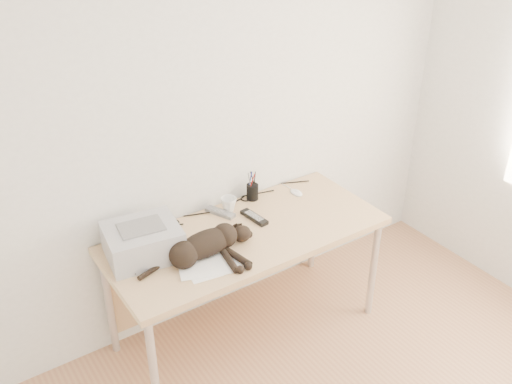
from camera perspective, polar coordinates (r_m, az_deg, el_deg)
wall_back at (r=3.25m, az=-4.55°, el=7.20°), size 3.50×0.00×3.50m
desk at (r=3.37m, az=-1.75°, el=-5.23°), size 1.60×0.70×0.74m
printer at (r=3.07m, az=-11.26°, el=-4.83°), size 0.42×0.37×0.18m
papers at (r=2.99m, az=-4.72°, el=-7.34°), size 0.35×0.28×0.01m
cat at (r=3.02m, az=-5.30°, el=-5.48°), size 0.67×0.31×0.15m
mug at (r=3.41m, az=-2.73°, el=-1.25°), size 0.13×0.13×0.09m
pen_cup at (r=3.52m, az=-0.36°, el=0.04°), size 0.07×0.07×0.19m
remote_grey at (r=3.40m, az=-3.61°, el=-2.06°), size 0.13×0.20×0.02m
remote_black at (r=3.35m, az=-0.19°, el=-2.55°), size 0.08×0.20×0.02m
mouse at (r=3.61m, az=4.05°, el=0.08°), size 0.06×0.10×0.03m
cable_tangle at (r=3.46m, az=-3.77°, el=-1.56°), size 1.36×0.08×0.01m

